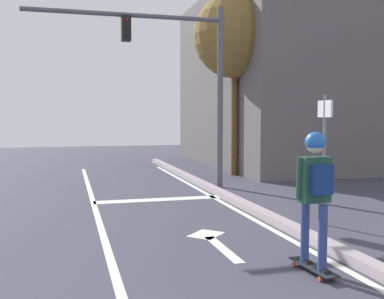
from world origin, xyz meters
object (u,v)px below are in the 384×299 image
skater (315,182)px  traffic_signal_mast (176,62)px  roadside_tree (235,36)px  street_sign_post (324,141)px  skateboard (313,267)px

skater → traffic_signal_mast: 7.38m
roadside_tree → traffic_signal_mast: bearing=-137.2°
skater → street_sign_post: 2.74m
street_sign_post → roadside_tree: size_ratio=0.39×
traffic_signal_mast → roadside_tree: size_ratio=0.87×
roadside_tree → street_sign_post: bearing=-97.8°
skateboard → skater: bearing=-86.2°
traffic_signal_mast → street_sign_post: traffic_signal_mast is taller
skater → street_sign_post: street_sign_post is taller
traffic_signal_mast → roadside_tree: roadside_tree is taller
skater → street_sign_post: (1.51, 2.26, 0.38)m
traffic_signal_mast → street_sign_post: size_ratio=2.23×
traffic_signal_mast → skater: bearing=-89.3°
skateboard → roadside_tree: roadside_tree is taller
skateboard → roadside_tree: size_ratio=0.14×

